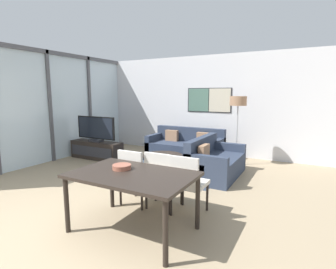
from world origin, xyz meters
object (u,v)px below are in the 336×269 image
dining_table (132,179)px  dining_chair_centre (162,176)px  television (96,129)px  sofa_side (213,163)px  coffee_table (163,159)px  floor_lamp (238,105)px  dining_chair_right (188,181)px  dining_chair_left (135,173)px  fruit_bowl (122,166)px  sofa_main (186,148)px  tv_console (97,150)px

dining_table → dining_chair_centre: 0.76m
television → dining_chair_centre: television is taller
sofa_side → coffee_table: (-1.16, -0.13, -0.01)m
dining_table → floor_lamp: (0.38, 3.72, 0.78)m
television → dining_chair_right: 3.98m
dining_chair_centre → dining_chair_left: bearing=-170.5°
television → dining_chair_left: 3.27m
dining_chair_centre → coffee_table: bearing=119.0°
dining_chair_centre → fruit_bowl: size_ratio=3.58×
fruit_bowl → dining_chair_centre: bearing=71.0°
sofa_side → coffee_table: 1.17m
sofa_main → sofa_side: (1.16, -1.14, -0.00)m
dining_chair_centre → floor_lamp: bearing=82.7°
dining_chair_right → floor_lamp: 3.15m
fruit_bowl → floor_lamp: (0.61, 3.64, 0.66)m
dining_chair_centre → fruit_bowl: bearing=-109.0°
dining_chair_centre → floor_lamp: floor_lamp is taller
fruit_bowl → television: bearing=138.5°
sofa_side → dining_chair_centre: (-0.17, -1.92, 0.24)m
dining_chair_left → fruit_bowl: (0.21, -0.58, 0.28)m
tv_console → dining_table: size_ratio=0.97×
coffee_table → floor_lamp: (1.38, 1.19, 1.19)m
sofa_main → dining_chair_right: size_ratio=2.26×
sofa_main → dining_table: bearing=-75.3°
television → dining_chair_left: television is taller
tv_console → coffee_table: (2.07, -0.06, 0.03)m
sofa_side → fruit_bowl: size_ratio=6.26×
sofa_side → floor_lamp: floor_lamp is taller
television → sofa_side: television is taller
floor_lamp → sofa_side: bearing=-101.5°
sofa_main → dining_chair_left: bearing=-79.8°
dining_chair_right → floor_lamp: (-0.05, 3.00, 0.94)m
dining_chair_centre → fruit_bowl: 0.75m
television → dining_chair_right: television is taller
sofa_main → fruit_bowl: (0.77, -3.72, 0.52)m
dining_chair_centre → sofa_side: bearing=85.0°
dining_table → dining_chair_right: 0.86m
tv_console → fruit_bowl: fruit_bowl is taller
sofa_main → fruit_bowl: bearing=-78.3°
dining_chair_left → dining_chair_centre: same height
tv_console → sofa_side: bearing=1.2°
tv_console → sofa_side: (3.23, 0.07, 0.04)m
dining_chair_left → fruit_bowl: dining_chair_left is taller
dining_chair_centre → sofa_main: bearing=108.0°
dining_chair_right → fruit_bowl: size_ratio=3.58×
dining_table → floor_lamp: floor_lamp is taller
dining_chair_left → tv_console: bearing=143.8°
sofa_side → dining_table: bearing=176.4°
coffee_table → dining_chair_centre: (1.00, -1.79, 0.25)m
sofa_main → dining_table: 3.95m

